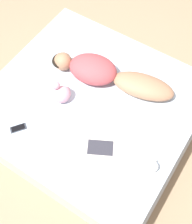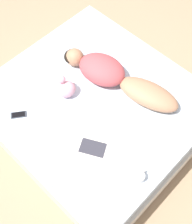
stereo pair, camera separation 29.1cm
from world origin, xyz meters
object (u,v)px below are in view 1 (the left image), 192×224
Objects in this scene: person at (107,74)px; coffee_mug at (152,168)px; open_magazine at (99,159)px; cell_phone at (18,128)px.

person is 10.09× the size of coffee_mug.
open_magazine is 4.30× the size of coffee_mug.
coffee_mug reaches higher than cell_phone.
coffee_mug is at bearing -128.88° from cell_phone.
open_magazine and cell_phone have the same top height.
person reaches higher than open_magazine.
person is 8.06× the size of cell_phone.
person is at bearing 54.22° from coffee_mug.
person reaches higher than coffee_mug.
open_magazine is (-0.76, -0.40, -0.10)m from person.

